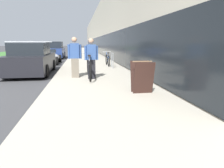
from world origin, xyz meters
TOP-DOWN VIEW (x-y plane):
  - sidewalk_slab at (5.23, 21.00)m, footprint 3.63×70.00m
  - storefront_facade at (12.08, 29.00)m, footprint 10.01×70.00m
  - lawn_strip at (-6.21, 25.00)m, footprint 4.79×70.00m
  - tandem_bicycle at (4.88, 2.72)m, footprint 0.52×2.69m
  - person_rider at (4.97, 2.38)m, footprint 0.53×0.21m
  - person_bystander at (4.33, 2.79)m, footprint 0.55×0.22m
  - bike_rack_hoop at (6.34, 5.77)m, footprint 0.05×0.60m
  - cruiser_bike_nearest at (6.22, 6.87)m, footprint 0.52×1.70m
  - sandwich_board_sign at (6.26, -0.09)m, footprint 0.56×0.56m
  - parked_sedan_curbside at (2.13, 4.99)m, footprint 1.98×4.15m
  - vintage_roadster_curbside at (2.15, 10.06)m, footprint 1.74×4.17m
  - parked_sedan_far at (2.07, 15.62)m, footprint 1.75×4.07m

SIDE VIEW (x-z plane):
  - lawn_strip at x=-6.21m, z-range 0.00..0.03m
  - sidewalk_slab at x=5.23m, z-range 0.00..0.14m
  - vintage_roadster_curbside at x=2.15m, z-range -0.07..0.99m
  - cruiser_bike_nearest at x=6.22m, z-range 0.08..0.92m
  - tandem_bicycle at x=4.88m, z-range 0.06..1.03m
  - sandwich_board_sign at x=6.26m, z-range 0.14..1.04m
  - bike_rack_hoop at x=6.34m, z-range 0.23..1.08m
  - parked_sedan_curbside at x=2.13m, z-range -0.10..1.50m
  - parked_sedan_far at x=2.07m, z-range -0.08..1.58m
  - person_rider at x=4.97m, z-range 0.14..1.72m
  - person_bystander at x=4.33m, z-range 0.14..1.77m
  - storefront_facade at x=12.08m, z-range -0.01..6.43m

